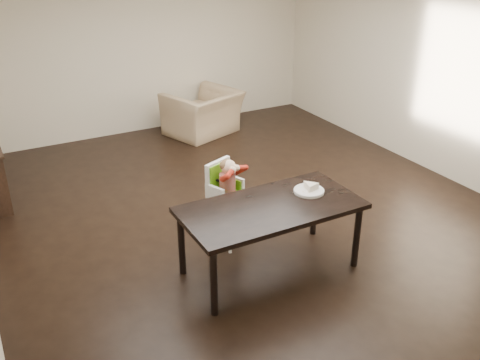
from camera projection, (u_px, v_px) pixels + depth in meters
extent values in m
plane|color=black|center=(247.00, 212.00, 6.71)|extent=(7.00, 7.00, 0.00)
cube|color=beige|center=(145.00, 52.00, 8.90)|extent=(6.00, 0.02, 2.70)
cube|color=beige|center=(435.00, 77.00, 7.43)|extent=(0.02, 7.00, 2.70)
cube|color=black|center=(271.00, 208.00, 5.28)|extent=(1.80, 0.90, 0.05)
cylinder|color=black|center=(214.00, 283.00, 4.79)|extent=(0.07, 0.07, 0.70)
cylinder|color=black|center=(357.00, 237.00, 5.50)|extent=(0.07, 0.07, 0.70)
cylinder|color=black|center=(181.00, 244.00, 5.38)|extent=(0.07, 0.07, 0.70)
cylinder|color=black|center=(314.00, 207.00, 6.09)|extent=(0.07, 0.07, 0.70)
cylinder|color=white|center=(230.00, 229.00, 5.82)|extent=(0.05, 0.05, 0.51)
cylinder|color=white|center=(251.00, 216.00, 6.08)|extent=(0.05, 0.05, 0.51)
cylinder|color=white|center=(205.00, 218.00, 6.03)|extent=(0.05, 0.05, 0.51)
cylinder|color=white|center=(226.00, 207.00, 6.29)|extent=(0.05, 0.05, 0.51)
cube|color=white|center=(228.00, 197.00, 5.94)|extent=(0.46, 0.44, 0.05)
cube|color=#61B317|center=(228.00, 195.00, 5.93)|extent=(0.37, 0.36, 0.03)
cube|color=white|center=(218.00, 177.00, 5.94)|extent=(0.36, 0.18, 0.39)
cube|color=#61B317|center=(220.00, 178.00, 5.92)|extent=(0.30, 0.13, 0.35)
cube|color=black|center=(221.00, 182.00, 5.84)|extent=(0.09, 0.16, 0.02)
cube|color=black|center=(228.00, 178.00, 5.93)|extent=(0.09, 0.16, 0.02)
cylinder|color=#B62614|center=(227.00, 183.00, 5.87)|extent=(0.27, 0.27, 0.25)
sphere|color=beige|center=(229.00, 167.00, 5.77)|extent=(0.21, 0.21, 0.17)
ellipsoid|color=brown|center=(227.00, 165.00, 5.78)|extent=(0.22, 0.21, 0.13)
sphere|color=beige|center=(233.00, 170.00, 5.70)|extent=(0.10, 0.10, 0.07)
sphere|color=beige|center=(237.00, 168.00, 5.74)|extent=(0.10, 0.10, 0.07)
cylinder|color=white|center=(309.00, 191.00, 5.53)|extent=(0.37, 0.37, 0.02)
torus|color=white|center=(309.00, 190.00, 5.52)|extent=(0.37, 0.37, 0.02)
imported|color=tan|center=(203.00, 106.00, 9.02)|extent=(1.31, 1.07, 0.99)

